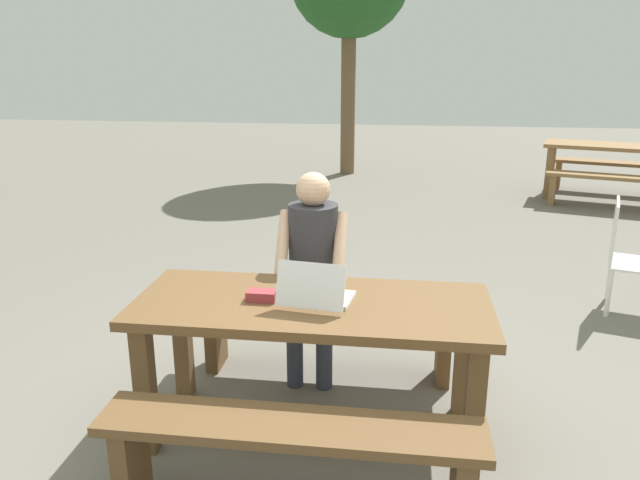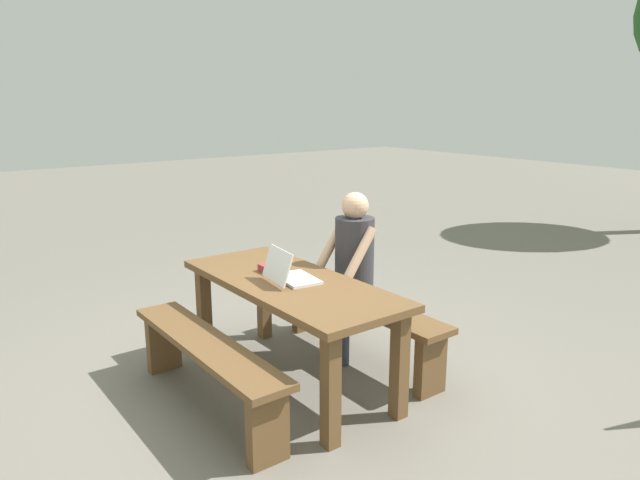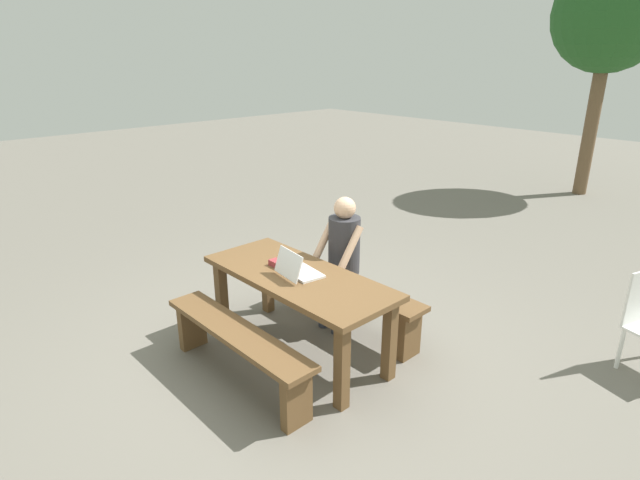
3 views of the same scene
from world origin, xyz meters
name	(u,v)px [view 2 (image 2 of 3)]	position (x,y,z in m)	size (l,w,h in m)	color
ground_plane	(291,381)	(0.00, 0.00, 0.00)	(30.00, 30.00, 0.00)	slate
picnic_table_front	(290,297)	(0.00, 0.00, 0.64)	(1.81, 0.75, 0.76)	brown
bench_near	(207,359)	(0.00, -0.65, 0.35)	(1.65, 0.30, 0.48)	brown
bench_far	(361,315)	(0.00, 0.65, 0.35)	(1.65, 0.30, 0.48)	brown
laptop	(289,273)	(0.02, -0.02, 0.82)	(0.38, 0.34, 0.24)	white
small_pouch	(268,269)	(-0.25, -0.02, 0.78)	(0.15, 0.09, 0.05)	#993338
person_seated	(351,262)	(-0.08, 0.61, 0.76)	(0.41, 0.41, 1.30)	#333847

